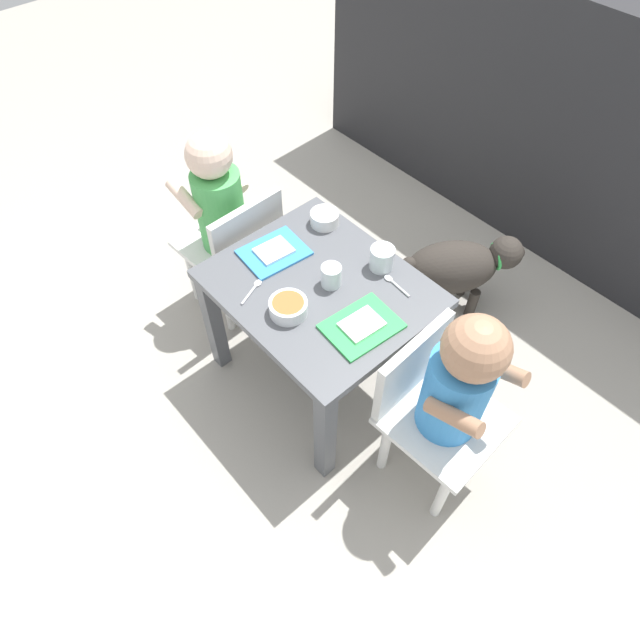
# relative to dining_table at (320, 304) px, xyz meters

# --- Properties ---
(ground_plane) EXTENTS (7.00, 7.00, 0.00)m
(ground_plane) POSITION_rel_dining_table_xyz_m (0.00, 0.00, -0.36)
(ground_plane) COLOR #9E998E
(kitchen_cabinet_back) EXTENTS (2.10, 0.31, 0.90)m
(kitchen_cabinet_back) POSITION_rel_dining_table_xyz_m (0.00, 1.18, 0.09)
(kitchen_cabinet_back) COLOR #232326
(kitchen_cabinet_back) RESTS_ON ground
(dining_table) EXTENTS (0.58, 0.49, 0.44)m
(dining_table) POSITION_rel_dining_table_xyz_m (0.00, 0.00, 0.00)
(dining_table) COLOR #515459
(dining_table) RESTS_ON ground
(seated_child_left) EXTENTS (0.29, 0.29, 0.69)m
(seated_child_left) POSITION_rel_dining_table_xyz_m (-0.45, -0.01, 0.07)
(seated_child_left) COLOR silver
(seated_child_left) RESTS_ON ground
(seated_child_right) EXTENTS (0.30, 0.30, 0.68)m
(seated_child_right) POSITION_rel_dining_table_xyz_m (0.45, 0.02, 0.07)
(seated_child_right) COLOR silver
(seated_child_right) RESTS_ON ground
(dog) EXTENTS (0.33, 0.39, 0.31)m
(dog) POSITION_rel_dining_table_xyz_m (0.09, 0.55, -0.16)
(dog) COLOR #332D28
(dog) RESTS_ON ground
(food_tray_left) EXTENTS (0.16, 0.19, 0.02)m
(food_tray_left) POSITION_rel_dining_table_xyz_m (-0.18, -0.02, 0.09)
(food_tray_left) COLOR #388CD8
(food_tray_left) RESTS_ON dining_table
(food_tray_right) EXTENTS (0.16, 0.20, 0.02)m
(food_tray_right) POSITION_rel_dining_table_xyz_m (0.18, -0.02, 0.09)
(food_tray_right) COLOR green
(food_tray_right) RESTS_ON dining_table
(water_cup_left) EXTENTS (0.06, 0.06, 0.06)m
(water_cup_left) POSITION_rel_dining_table_xyz_m (0.02, 0.03, 0.11)
(water_cup_left) COLOR white
(water_cup_left) RESTS_ON dining_table
(water_cup_right) EXTENTS (0.07, 0.07, 0.07)m
(water_cup_right) POSITION_rel_dining_table_xyz_m (0.06, 0.18, 0.11)
(water_cup_right) COLOR white
(water_cup_right) RESTS_ON dining_table
(veggie_bowl_near) EXTENTS (0.10, 0.10, 0.04)m
(veggie_bowl_near) POSITION_rel_dining_table_xyz_m (0.02, -0.13, 0.10)
(veggie_bowl_near) COLOR white
(veggie_bowl_near) RESTS_ON dining_table
(cereal_bowl_left_side) EXTENTS (0.09, 0.09, 0.04)m
(cereal_bowl_left_side) POSITION_rel_dining_table_xyz_m (-0.18, 0.18, 0.10)
(cereal_bowl_left_side) COLOR white
(cereal_bowl_left_side) RESTS_ON dining_table
(spoon_by_left_tray) EXTENTS (0.05, 0.10, 0.01)m
(spoon_by_left_tray) POSITION_rel_dining_table_xyz_m (-0.11, -0.15, 0.08)
(spoon_by_left_tray) COLOR silver
(spoon_by_left_tray) RESTS_ON dining_table
(spoon_by_right_tray) EXTENTS (0.10, 0.02, 0.01)m
(spoon_by_right_tray) POSITION_rel_dining_table_xyz_m (0.13, 0.15, 0.08)
(spoon_by_right_tray) COLOR silver
(spoon_by_right_tray) RESTS_ON dining_table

